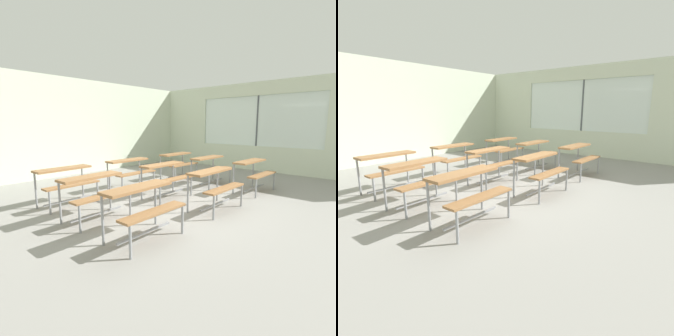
{
  "view_description": "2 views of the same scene",
  "coord_description": "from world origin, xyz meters",
  "views": [
    {
      "loc": [
        -3.8,
        -3.3,
        1.6
      ],
      "look_at": [
        0.32,
        0.4,
        0.67
      ],
      "focal_mm": 28.0,
      "sensor_mm": 36.0,
      "label": 1
    },
    {
      "loc": [
        -3.8,
        -3.3,
        1.6
      ],
      "look_at": [
        0.28,
        0.04,
        0.4
      ],
      "focal_mm": 28.0,
      "sensor_mm": 36.0,
      "label": 2
    }
  ],
  "objects": [
    {
      "name": "wall_back",
      "position": [
        0.0,
        4.5,
        1.5
      ],
      "size": [
        10.0,
        0.12,
        3.0
      ],
      "primitive_type": "cube",
      "color": "beige",
      "rests_on": "ground"
    },
    {
      "name": "desk_bench_r2c0",
      "position": [
        -1.38,
        1.58,
        0.56
      ],
      "size": [
        1.12,
        0.62,
        0.74
      ],
      "rotation": [
        0.0,
        0.0,
        0.03
      ],
      "color": "olive",
      "rests_on": "ground"
    },
    {
      "name": "desk_bench_r2c1",
      "position": [
        0.28,
        1.6,
        0.56
      ],
      "size": [
        1.1,
        0.6,
        0.74
      ],
      "rotation": [
        0.0,
        0.0,
        -0.01
      ],
      "color": "olive",
      "rests_on": "ground"
    },
    {
      "name": "desk_bench_r1c2",
      "position": [
        2.01,
        0.42,
        0.56
      ],
      "size": [
        1.11,
        0.61,
        0.74
      ],
      "rotation": [
        0.0,
        0.0,
        -0.02
      ],
      "color": "olive",
      "rests_on": "ground"
    },
    {
      "name": "desk_bench_r0c0",
      "position": [
        -1.44,
        -0.71,
        0.56
      ],
      "size": [
        1.11,
        0.6,
        0.74
      ],
      "rotation": [
        0.0,
        0.0,
        0.01
      ],
      "color": "olive",
      "rests_on": "ground"
    },
    {
      "name": "desk_bench_r1c1",
      "position": [
        0.34,
        0.47,
        0.56
      ],
      "size": [
        1.11,
        0.61,
        0.74
      ],
      "rotation": [
        0.0,
        0.0,
        -0.02
      ],
      "color": "olive",
      "rests_on": "ground"
    },
    {
      "name": "desk_bench_r1c0",
      "position": [
        -1.45,
        0.46,
        0.56
      ],
      "size": [
        1.13,
        0.64,
        0.74
      ],
      "rotation": [
        0.0,
        0.0,
        0.05
      ],
      "color": "olive",
      "rests_on": "ground"
    },
    {
      "name": "ground",
      "position": [
        0.0,
        0.0,
        -0.03
      ],
      "size": [
        10.0,
        9.0,
        0.05
      ],
      "primitive_type": "cube",
      "color": "gray"
    },
    {
      "name": "desk_bench_r0c1",
      "position": [
        0.35,
        -0.75,
        0.56
      ],
      "size": [
        1.1,
        0.59,
        0.74
      ],
      "rotation": [
        0.0,
        0.0,
        -0.0
      ],
      "color": "olive",
      "rests_on": "ground"
    },
    {
      "name": "desk_bench_r2c2",
      "position": [
        2.09,
        1.58,
        0.56
      ],
      "size": [
        1.1,
        0.59,
        0.74
      ],
      "rotation": [
        0.0,
        0.0,
        -0.0
      ],
      "color": "olive",
      "rests_on": "ground"
    },
    {
      "name": "desk_bench_r0c2",
      "position": [
        2.1,
        -0.73,
        0.56
      ],
      "size": [
        1.11,
        0.61,
        0.74
      ],
      "rotation": [
        0.0,
        0.0,
        -0.02
      ],
      "color": "olive",
      "rests_on": "ground"
    },
    {
      "name": "wall_right",
      "position": [
        5.0,
        -0.13,
        1.45
      ],
      "size": [
        0.12,
        9.0,
        3.0
      ],
      "color": "beige",
      "rests_on": "ground"
    }
  ]
}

